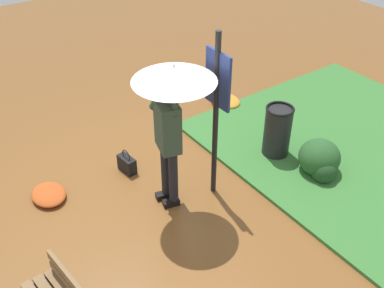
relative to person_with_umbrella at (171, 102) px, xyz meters
The scene contains 9 objects.
ground_plane 1.60m from the person_with_umbrella, behind, with size 18.00×18.00×0.00m, color brown.
grass_verge 3.52m from the person_with_umbrella, 74.71° to the left, with size 4.80×4.00×0.05m.
person_with_umbrella is the anchor object (origin of this frame).
info_sign_post 0.61m from the person_with_umbrella, 80.71° to the left, with size 0.44×0.07×2.30m.
handbag 1.73m from the person_with_umbrella, 169.64° to the right, with size 0.31×0.17×0.37m.
trash_bin 2.16m from the person_with_umbrella, 90.38° to the left, with size 0.42×0.42×0.83m.
shrub_cluster 2.51m from the person_with_umbrella, 71.30° to the left, with size 0.65×0.59×0.53m.
leaf_pile_near_person 3.13m from the person_with_umbrella, 126.88° to the left, with size 0.59×0.47×0.13m.
leaf_pile_by_bench 2.26m from the person_with_umbrella, 128.72° to the right, with size 0.55×0.44×0.12m.
Camera 1 is at (4.21, -2.38, 4.17)m, focal length 42.87 mm.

